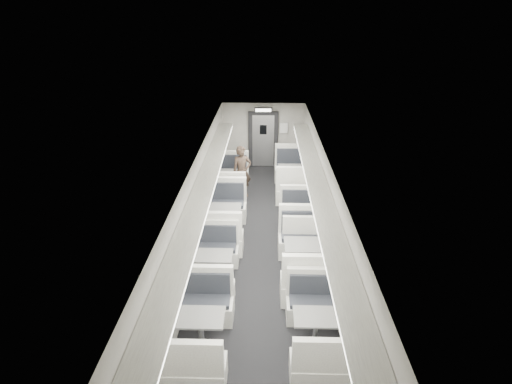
# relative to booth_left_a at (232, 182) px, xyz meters

# --- Properties ---
(room) EXTENTS (3.24, 12.24, 2.64)m
(room) POSITION_rel_booth_left_a_xyz_m (1.00, -3.49, 0.83)
(room) COLOR black
(room) RESTS_ON ground
(booth_left_a) EXTENTS (1.03, 2.08, 1.11)m
(booth_left_a) POSITION_rel_booth_left_a_xyz_m (0.00, 0.00, 0.00)
(booth_left_a) COLOR white
(booth_left_a) RESTS_ON room
(booth_left_b) EXTENTS (1.12, 2.26, 1.21)m
(booth_left_b) POSITION_rel_booth_left_a_xyz_m (0.00, -2.64, 0.03)
(booth_left_b) COLOR white
(booth_left_b) RESTS_ON room
(booth_left_c) EXTENTS (0.97, 1.96, 1.05)m
(booth_left_c) POSITION_rel_booth_left_a_xyz_m (0.00, -4.66, -0.02)
(booth_left_c) COLOR white
(booth_left_c) RESTS_ON room
(booth_left_d) EXTENTS (1.00, 2.03, 1.09)m
(booth_left_d) POSITION_rel_booth_left_a_xyz_m (0.00, -6.57, -0.01)
(booth_left_d) COLOR white
(booth_left_d) RESTS_ON room
(booth_right_a) EXTENTS (1.16, 2.35, 1.26)m
(booth_right_a) POSITION_rel_booth_left_a_xyz_m (2.00, 0.23, 0.05)
(booth_right_a) COLOR white
(booth_right_a) RESTS_ON room
(booth_right_b) EXTENTS (0.97, 1.97, 1.05)m
(booth_right_b) POSITION_rel_booth_left_a_xyz_m (2.00, -2.64, -0.02)
(booth_right_b) COLOR white
(booth_right_b) RESTS_ON room
(booth_right_c) EXTENTS (1.14, 2.32, 1.24)m
(booth_right_c) POSITION_rel_booth_left_a_xyz_m (2.00, -4.37, 0.04)
(booth_right_c) COLOR white
(booth_right_c) RESTS_ON room
(booth_right_d) EXTENTS (0.96, 1.95, 1.04)m
(booth_right_d) POSITION_rel_booth_left_a_xyz_m (2.00, -6.48, -0.02)
(booth_right_d) COLOR white
(booth_right_d) RESTS_ON room
(passenger) EXTENTS (0.69, 0.54, 1.66)m
(passenger) POSITION_rel_booth_left_a_xyz_m (0.36, -0.22, 0.46)
(passenger) COLOR black
(passenger) RESTS_ON room
(window_a) EXTENTS (0.02, 1.18, 0.84)m
(window_a) POSITION_rel_booth_left_a_xyz_m (-0.49, -0.09, 0.98)
(window_a) COLOR black
(window_a) RESTS_ON room
(window_b) EXTENTS (0.02, 1.18, 0.84)m
(window_b) POSITION_rel_booth_left_a_xyz_m (-0.49, -2.29, 0.98)
(window_b) COLOR black
(window_b) RESTS_ON room
(window_c) EXTENTS (0.02, 1.18, 0.84)m
(window_c) POSITION_rel_booth_left_a_xyz_m (-0.49, -4.49, 0.98)
(window_c) COLOR black
(window_c) RESTS_ON room
(window_d) EXTENTS (0.02, 1.18, 0.84)m
(window_d) POSITION_rel_booth_left_a_xyz_m (-0.49, -6.69, 0.98)
(window_d) COLOR black
(window_d) RESTS_ON room
(luggage_rack_left) EXTENTS (0.46, 10.40, 0.09)m
(luggage_rack_left) POSITION_rel_booth_left_a_xyz_m (-0.24, -3.79, 1.54)
(luggage_rack_left) COLOR white
(luggage_rack_left) RESTS_ON room
(luggage_rack_right) EXTENTS (0.46, 10.40, 0.09)m
(luggage_rack_right) POSITION_rel_booth_left_a_xyz_m (2.24, -3.79, 1.54)
(luggage_rack_right) COLOR white
(luggage_rack_right) RESTS_ON room
(vestibule_door) EXTENTS (1.10, 0.13, 2.10)m
(vestibule_door) POSITION_rel_booth_left_a_xyz_m (1.00, 2.44, 0.67)
(vestibule_door) COLOR black
(vestibule_door) RESTS_ON room
(exit_sign) EXTENTS (0.62, 0.12, 0.16)m
(exit_sign) POSITION_rel_booth_left_a_xyz_m (1.00, 1.95, 1.91)
(exit_sign) COLOR black
(exit_sign) RESTS_ON room
(wall_notice) EXTENTS (0.32, 0.02, 0.40)m
(wall_notice) POSITION_rel_booth_left_a_xyz_m (1.75, 2.43, 1.13)
(wall_notice) COLOR white
(wall_notice) RESTS_ON room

